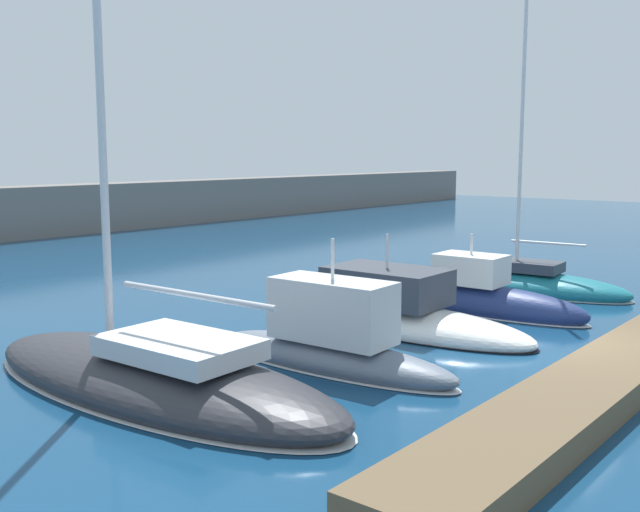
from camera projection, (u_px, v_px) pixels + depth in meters
ground_plane at (559, 361)px, 17.41m from camera, size 120.00×120.00×0.00m
dock_pier at (629, 362)px, 16.38m from camera, size 19.29×1.80×0.56m
sailboat_charcoal_nearest at (155, 376)px, 15.15m from camera, size 3.67×10.09×15.19m
motorboat_slate_second at (330, 341)px, 16.87m from camera, size 1.98×6.65×3.22m
motorboat_white_third at (397, 315)px, 20.57m from camera, size 2.66×8.02×3.07m
motorboat_navy_fourth at (486, 299)px, 22.63m from camera, size 1.83×6.29×2.77m
sailboat_teal_fifth at (526, 284)px, 26.10m from camera, size 3.00×7.49×11.35m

